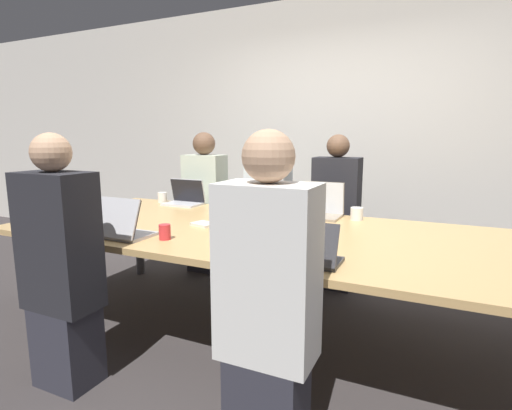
% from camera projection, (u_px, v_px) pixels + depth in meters
% --- Properties ---
extents(ground_plane, '(24.00, 24.00, 0.00)m').
position_uv_depth(ground_plane, '(275.00, 333.00, 2.81)').
color(ground_plane, '#383333').
extents(curtain_wall, '(12.00, 0.06, 2.80)m').
position_uv_depth(curtain_wall, '(342.00, 133.00, 4.23)').
color(curtain_wall, beige).
rests_on(curtain_wall, ground_plane).
extents(conference_table, '(3.76, 1.51, 0.74)m').
position_uv_depth(conference_table, '(275.00, 238.00, 2.70)').
color(conference_table, tan).
rests_on(conference_table, ground_plane).
extents(laptop_far_midleft, '(0.35, 0.23, 0.23)m').
position_uv_depth(laptop_far_midleft, '(247.00, 203.00, 3.42)').
color(laptop_far_midleft, '#B7B7BC').
rests_on(laptop_far_midleft, conference_table).
extents(person_far_midleft, '(0.40, 0.24, 1.38)m').
position_uv_depth(person_far_midleft, '(268.00, 211.00, 3.79)').
color(person_far_midleft, '#2D2D38').
rests_on(person_far_midleft, ground_plane).
extents(laptop_near_midright, '(0.34, 0.22, 0.22)m').
position_uv_depth(laptop_near_midright, '(305.00, 251.00, 1.99)').
color(laptop_near_midright, '#333338').
rests_on(laptop_near_midright, conference_table).
extents(person_near_midright, '(0.40, 0.24, 1.40)m').
position_uv_depth(person_near_midright, '(268.00, 305.00, 1.65)').
color(person_near_midright, '#2D2D38').
rests_on(person_near_midright, ground_plane).
extents(cup_near_midright, '(0.08, 0.08, 0.08)m').
position_uv_depth(cup_near_midright, '(262.00, 246.00, 2.17)').
color(cup_near_midright, brown).
rests_on(cup_near_midright, conference_table).
extents(bottle_near_midright, '(0.07, 0.07, 0.20)m').
position_uv_depth(bottle_near_midright, '(270.00, 237.00, 2.19)').
color(bottle_near_midright, black).
rests_on(bottle_near_midright, conference_table).
extents(laptop_near_left, '(0.36, 0.26, 0.26)m').
position_uv_depth(laptop_near_left, '(120.00, 226.00, 2.51)').
color(laptop_near_left, '#B7B7BC').
rests_on(laptop_near_left, conference_table).
extents(person_near_left, '(0.40, 0.24, 1.39)m').
position_uv_depth(person_near_left, '(61.00, 268.00, 2.14)').
color(person_near_left, '#2D2D38').
rests_on(person_near_left, ground_plane).
extents(cup_near_left, '(0.07, 0.07, 0.09)m').
position_uv_depth(cup_near_left, '(165.00, 232.00, 2.47)').
color(cup_near_left, red).
rests_on(cup_near_left, conference_table).
extents(laptop_far_center, '(0.34, 0.27, 0.27)m').
position_uv_depth(laptop_far_center, '(320.00, 207.00, 3.17)').
color(laptop_far_center, gray).
rests_on(laptop_far_center, conference_table).
extents(person_far_center, '(0.40, 0.24, 1.39)m').
position_uv_depth(person_far_center, '(336.00, 215.00, 3.57)').
color(person_far_center, '#2D2D38').
rests_on(person_far_center, ground_plane).
extents(cup_far_center, '(0.09, 0.09, 0.10)m').
position_uv_depth(cup_far_center, '(357.00, 214.00, 3.04)').
color(cup_far_center, white).
rests_on(cup_far_center, conference_table).
extents(laptop_far_left, '(0.35, 0.23, 0.24)m').
position_uv_depth(laptop_far_left, '(185.00, 197.00, 3.73)').
color(laptop_far_left, silver).
rests_on(laptop_far_left, conference_table).
extents(person_far_left, '(0.40, 0.24, 1.41)m').
position_uv_depth(person_far_left, '(205.00, 205.00, 4.03)').
color(person_far_left, '#2D2D38').
rests_on(person_far_left, ground_plane).
extents(cup_far_left, '(0.09, 0.09, 0.10)m').
position_uv_depth(cup_far_left, '(162.00, 197.00, 3.85)').
color(cup_far_left, white).
rests_on(cup_far_left, conference_table).
extents(stapler, '(0.09, 0.16, 0.05)m').
position_uv_depth(stapler, '(252.00, 229.00, 2.66)').
color(stapler, black).
rests_on(stapler, conference_table).
extents(notebook, '(0.19, 0.16, 0.02)m').
position_uv_depth(notebook, '(204.00, 224.00, 2.86)').
color(notebook, silver).
rests_on(notebook, conference_table).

